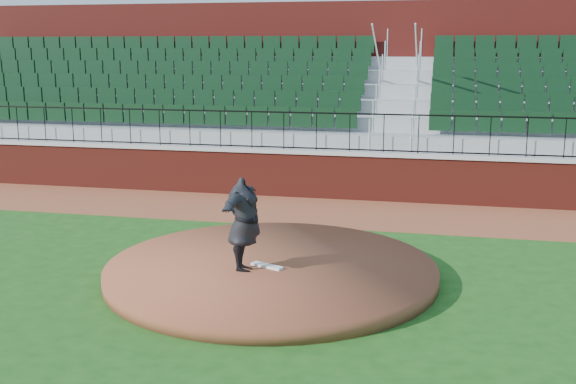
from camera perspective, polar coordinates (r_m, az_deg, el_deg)
name	(u,v)px	position (r m, az deg, el deg)	size (l,w,h in m)	color
ground	(269,282)	(12.29, -1.54, -7.36)	(90.00, 90.00, 0.00)	#1A4B15
warning_track	(322,211)	(17.36, 2.81, -1.58)	(34.00, 3.20, 0.01)	brown
field_wall	(332,176)	(18.79, 3.66, 1.29)	(34.00, 0.35, 1.20)	maroon
wall_cap	(333,152)	(18.68, 3.69, 3.25)	(34.00, 0.45, 0.10)	#B7B7B7
wall_railing	(333,132)	(18.60, 3.71, 4.93)	(34.00, 0.05, 1.00)	black
seating_stands	(347,105)	(21.23, 4.88, 7.13)	(34.00, 5.10, 4.60)	gray
concourse_wall	(359,85)	(23.97, 5.82, 8.74)	(34.00, 0.50, 5.50)	maroon
pitchers_mound	(271,270)	(12.48, -1.38, -6.44)	(5.88, 5.88, 0.25)	brown
pitching_rubber	(267,266)	(12.26, -1.73, -6.08)	(0.61, 0.15, 0.04)	white
pitcher	(244,224)	(11.89, -3.64, -2.66)	(2.01, 0.55, 1.64)	black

